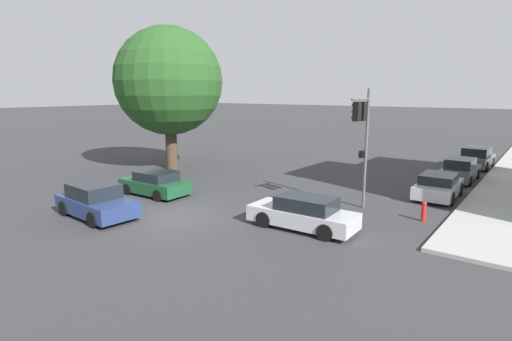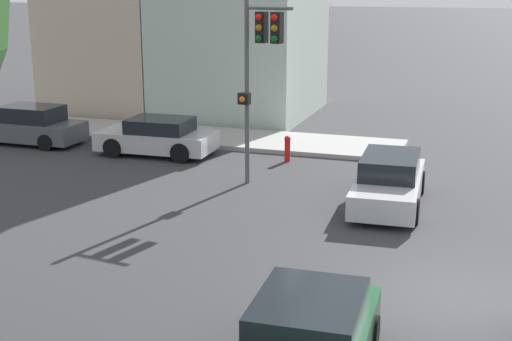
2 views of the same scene
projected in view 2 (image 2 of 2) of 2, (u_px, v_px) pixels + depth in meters
name	position (u px, v px, depth m)	size (l,w,h in m)	color
ground_plane	(460.00, 298.00, 14.27)	(300.00, 300.00, 0.00)	#333335
traffic_signal	(260.00, 53.00, 21.00)	(0.53, 1.69, 5.86)	#515456
crossing_car_2	(389.00, 182.00, 20.00)	(4.66, 2.00, 1.42)	#B7B7BC
parked_car_0	(157.00, 137.00, 25.73)	(2.10, 4.23, 1.34)	#B7B7BC
parked_car_1	(29.00, 126.00, 27.46)	(1.91, 4.31, 1.48)	#4C5156
fire_hydrant	(287.00, 148.00, 24.77)	(0.22, 0.22, 0.92)	red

